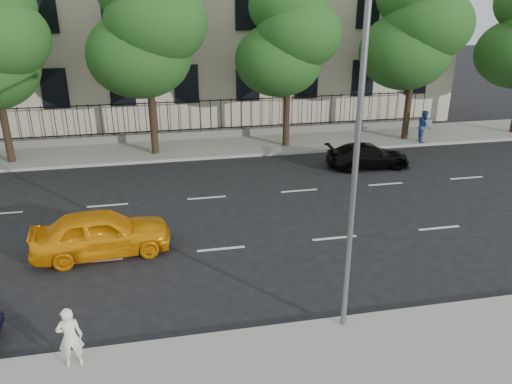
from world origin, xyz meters
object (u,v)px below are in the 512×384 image
at_px(yellow_taxi, 101,233).
at_px(black_sedan, 368,156).
at_px(street_light, 349,128).
at_px(woman_near, 70,337).

xyz_separation_m(yellow_taxi, black_sedan, (11.93, 6.33, -0.16)).
bearing_deg(street_light, yellow_taxi, 143.07).
relative_size(yellow_taxi, woman_near, 2.91).
height_order(street_light, black_sedan, street_light).
distance_m(yellow_taxi, black_sedan, 13.51).
relative_size(black_sedan, woman_near, 2.68).
distance_m(street_light, black_sedan, 13.23).
distance_m(street_light, woman_near, 7.82).
height_order(yellow_taxi, woman_near, woman_near).
relative_size(street_light, black_sedan, 1.98).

